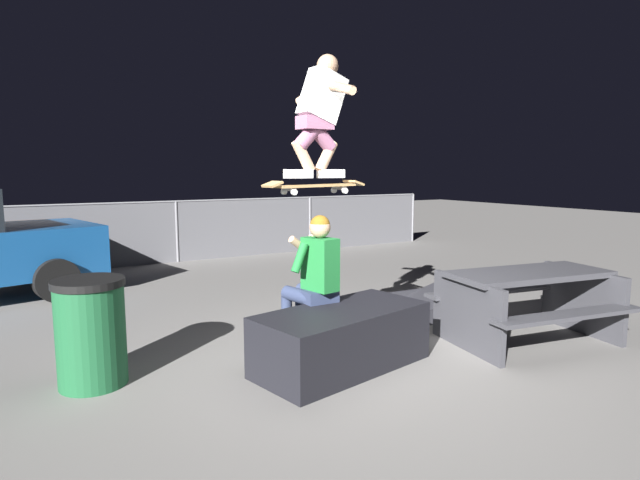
% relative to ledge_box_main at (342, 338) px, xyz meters
% --- Properties ---
extents(ground_plane, '(40.00, 40.00, 0.00)m').
position_rel_ledge_box_main_xyz_m(ground_plane, '(0.22, 0.06, -0.27)').
color(ground_plane, slate).
extents(ledge_box_main, '(1.75, 1.07, 0.55)m').
position_rel_ledge_box_main_xyz_m(ledge_box_main, '(0.00, 0.00, 0.00)').
color(ledge_box_main, black).
rests_on(ledge_box_main, ground).
extents(person_sitting_on_ledge, '(0.59, 0.78, 1.38)m').
position_rel_ledge_box_main_xyz_m(person_sitting_on_ledge, '(-0.06, 0.43, 0.51)').
color(person_sitting_on_ledge, '#2D3856').
rests_on(person_sitting_on_ledge, ground).
extents(skateboard, '(1.03, 0.26, 0.13)m').
position_rel_ledge_box_main_xyz_m(skateboard, '(-0.09, 0.34, 1.38)').
color(skateboard, '#AD8451').
extents(skater_airborne, '(0.62, 0.89, 1.12)m').
position_rel_ledge_box_main_xyz_m(skater_airborne, '(-0.03, 0.35, 2.07)').
color(skater_airborne, white).
extents(kicker_ramp, '(1.31, 1.07, 0.37)m').
position_rel_ledge_box_main_xyz_m(kicker_ramp, '(2.03, 1.04, -0.21)').
color(kicker_ramp, '#28282D').
rests_on(kicker_ramp, ground).
extents(picnic_table_back, '(1.90, 1.60, 0.75)m').
position_rel_ledge_box_main_xyz_m(picnic_table_back, '(2.11, -0.35, 0.23)').
color(picnic_table_back, '#38383D').
rests_on(picnic_table_back, ground).
extents(trash_bin, '(0.58, 0.58, 0.91)m').
position_rel_ledge_box_main_xyz_m(trash_bin, '(-2.02, 0.74, 0.18)').
color(trash_bin, '#19512D').
rests_on(trash_bin, ground).
extents(fence_back, '(12.05, 0.05, 1.21)m').
position_rel_ledge_box_main_xyz_m(fence_back, '(0.22, 6.31, 0.38)').
color(fence_back, slate).
rests_on(fence_back, ground).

